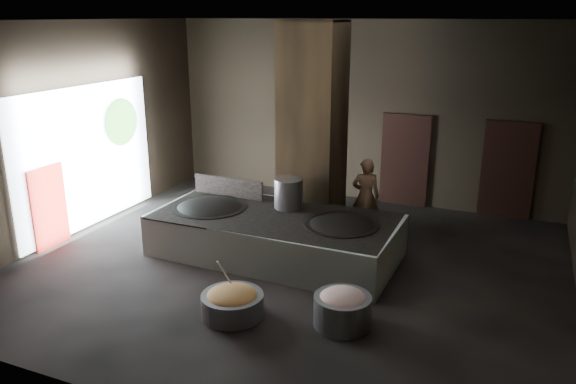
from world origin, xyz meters
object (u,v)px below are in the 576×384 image
at_px(hearth_platform, 275,235).
at_px(veg_basin, 233,305).
at_px(wok_left, 210,211).
at_px(stock_pot, 288,193).
at_px(wok_right, 342,228).
at_px(meat_basin, 342,311).
at_px(cook, 366,196).

distance_m(hearth_platform, veg_basin, 2.48).
distance_m(wok_left, stock_pot, 1.66).
relative_size(wok_right, meat_basin, 1.57).
bearing_deg(stock_pot, cook, 47.03).
bearing_deg(veg_basin, stock_pot, 95.82).
bearing_deg(meat_basin, hearth_platform, 135.30).
bearing_deg(wok_right, cook, 91.55).
xyz_separation_m(wok_right, veg_basin, (-1.00, -2.49, -0.57)).
height_order(hearth_platform, wok_left, wok_left).
xyz_separation_m(wok_right, meat_basin, (0.70, -2.08, -0.51)).
height_order(cook, veg_basin, cook).
bearing_deg(meat_basin, veg_basin, -166.45).
xyz_separation_m(veg_basin, meat_basin, (1.70, 0.41, 0.06)).
height_order(wok_right, stock_pot, stock_pot).
relative_size(cook, meat_basin, 1.87).
bearing_deg(cook, wok_left, 20.43).
bearing_deg(wok_left, veg_basin, -52.93).
bearing_deg(stock_pot, wok_right, -21.04).
distance_m(wok_left, cook, 3.37).
distance_m(veg_basin, meat_basin, 1.75).
distance_m(wok_left, wok_right, 2.80).
height_order(veg_basin, meat_basin, meat_basin).
bearing_deg(veg_basin, meat_basin, 13.55).
bearing_deg(veg_basin, cook, 77.69).
bearing_deg(wok_left, stock_pot, 21.80).
relative_size(hearth_platform, stock_pot, 7.67).
distance_m(hearth_platform, wok_left, 1.49).
relative_size(wok_right, cook, 0.84).
bearing_deg(wok_right, hearth_platform, -177.88).
relative_size(wok_right, veg_basin, 1.41).
relative_size(hearth_platform, wok_left, 3.17).
height_order(wok_left, wok_right, wok_left).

